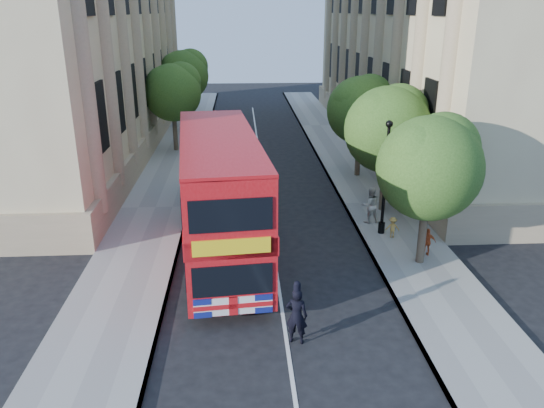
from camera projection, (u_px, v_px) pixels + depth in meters
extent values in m
plane|color=black|center=(282.00, 308.00, 18.24)|extent=(120.00, 120.00, 0.00)
cube|color=gray|center=(376.00, 204.00, 27.92)|extent=(3.50, 80.00, 0.12)
cube|color=gray|center=(156.00, 208.00, 27.27)|extent=(3.50, 80.00, 0.12)
cube|color=tan|center=(447.00, 20.00, 38.41)|extent=(12.00, 38.00, 18.00)
cube|color=tan|center=(59.00, 20.00, 36.87)|extent=(12.00, 38.00, 18.00)
cylinder|color=#473828|center=(423.00, 232.00, 20.89)|extent=(0.32, 0.32, 2.86)
sphere|color=#2A4D19|center=(429.00, 168.00, 19.99)|extent=(4.00, 4.00, 4.00)
sphere|color=#2A4D19|center=(443.00, 149.00, 20.18)|extent=(2.80, 2.80, 2.80)
sphere|color=#2A4D19|center=(420.00, 157.00, 19.51)|extent=(2.60, 2.60, 2.60)
cylinder|color=#473828|center=(384.00, 183.00, 26.49)|extent=(0.32, 0.32, 2.99)
sphere|color=#2A4D19|center=(388.00, 130.00, 25.55)|extent=(4.20, 4.20, 4.20)
sphere|color=#2A4D19|center=(399.00, 114.00, 25.73)|extent=(2.94, 2.94, 2.94)
sphere|color=#2A4D19|center=(380.00, 120.00, 25.06)|extent=(2.73, 2.73, 2.73)
cylinder|color=#473828|center=(358.00, 154.00, 32.13)|extent=(0.32, 0.32, 2.90)
sphere|color=#2A4D19|center=(361.00, 110.00, 31.22)|extent=(4.00, 4.00, 4.00)
sphere|color=#2A4D19|center=(370.00, 98.00, 31.40)|extent=(2.80, 2.80, 2.80)
sphere|color=#2A4D19|center=(354.00, 102.00, 30.73)|extent=(2.60, 2.60, 2.60)
cylinder|color=#473828|center=(175.00, 131.00, 38.01)|extent=(0.32, 0.32, 2.99)
sphere|color=#2A4D19|center=(173.00, 93.00, 37.07)|extent=(4.00, 4.00, 4.00)
sphere|color=#2A4D19|center=(181.00, 82.00, 37.25)|extent=(2.80, 2.80, 2.80)
sphere|color=#2A4D19|center=(164.00, 85.00, 36.58)|extent=(2.60, 2.60, 2.60)
cylinder|color=#473828|center=(185.00, 110.00, 45.48)|extent=(0.32, 0.32, 3.17)
sphere|color=#2A4D19|center=(183.00, 76.00, 44.49)|extent=(4.20, 4.20, 4.20)
sphere|color=#2A4D19|center=(191.00, 66.00, 44.65)|extent=(2.94, 2.94, 2.94)
sphere|color=#2A4D19|center=(177.00, 69.00, 43.98)|extent=(2.73, 2.73, 2.73)
cylinder|color=black|center=(381.00, 228.00, 24.02)|extent=(0.30, 0.30, 0.50)
cylinder|color=black|center=(385.00, 180.00, 23.25)|extent=(0.14, 0.14, 5.00)
sphere|color=black|center=(389.00, 124.00, 22.39)|extent=(0.32, 0.32, 0.32)
cube|color=#B70C12|center=(220.00, 194.00, 21.11)|extent=(3.90, 11.07, 4.51)
cube|color=black|center=(221.00, 217.00, 21.45)|extent=(3.89, 10.39, 1.03)
cube|color=black|center=(219.00, 165.00, 20.71)|extent=(3.89, 10.39, 1.03)
cube|color=yellow|center=(232.00, 247.00, 16.04)|extent=(2.39, 0.31, 0.51)
cylinder|color=black|center=(192.00, 292.00, 18.13)|extent=(0.43, 1.17, 1.14)
cylinder|color=black|center=(266.00, 286.00, 18.51)|extent=(0.43, 1.17, 1.14)
cylinder|color=black|center=(189.00, 214.00, 25.01)|extent=(0.43, 1.17, 1.14)
cylinder|color=black|center=(243.00, 211.00, 25.39)|extent=(0.43, 1.17, 1.14)
cube|color=black|center=(222.00, 184.00, 26.49)|extent=(2.26, 2.04, 2.31)
cube|color=black|center=(222.00, 184.00, 25.52)|extent=(1.98, 0.16, 0.77)
cube|color=black|center=(222.00, 166.00, 28.67)|extent=(2.30, 3.58, 2.75)
cube|color=black|center=(222.00, 193.00, 28.51)|extent=(2.14, 5.33, 0.27)
cylinder|color=black|center=(203.00, 205.00, 26.66)|extent=(0.27, 0.89, 0.88)
cylinder|color=black|center=(242.00, 203.00, 26.83)|extent=(0.27, 0.89, 0.88)
cylinder|color=black|center=(205.00, 183.00, 30.05)|extent=(0.27, 0.89, 0.88)
cylinder|color=black|center=(240.00, 182.00, 30.22)|extent=(0.27, 0.89, 0.88)
imported|color=black|center=(297.00, 316.00, 16.07)|extent=(0.77, 0.61, 1.85)
imported|color=beige|center=(370.00, 205.00, 24.99)|extent=(0.93, 0.76, 1.76)
imported|color=#C44F22|center=(427.00, 242.00, 21.71)|extent=(0.72, 0.36, 1.18)
imported|color=gold|center=(393.00, 227.00, 23.46)|extent=(0.68, 0.47, 0.96)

